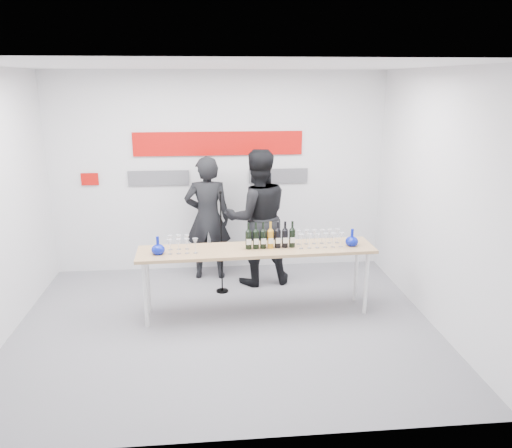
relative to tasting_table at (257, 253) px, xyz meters
name	(u,v)px	position (x,y,z in m)	size (l,w,h in m)	color
ground	(226,326)	(-0.41, -0.31, -0.80)	(5.00, 5.00, 0.00)	slate
back_wall	(219,173)	(-0.41, 1.69, 0.70)	(5.00, 0.04, 3.00)	silver
signage	(215,153)	(-0.46, 1.66, 1.00)	(3.38, 0.02, 0.79)	#BA0B07
tasting_table	(257,253)	(0.00, 0.00, 0.00)	(2.92, 0.68, 0.87)	tan
wine_bottles	(270,235)	(0.17, 0.00, 0.23)	(0.62, 0.10, 0.33)	black
decanter_left	(158,245)	(-1.18, -0.09, 0.17)	(0.16, 0.16, 0.21)	#0817A0
decanter_right	(352,237)	(1.19, -0.01, 0.17)	(0.16, 0.16, 0.21)	#0817A0
glasses_left	(181,244)	(-0.92, -0.04, 0.16)	(0.37, 0.23, 0.18)	silver
glasses_right	(320,238)	(0.79, 0.03, 0.16)	(0.57, 0.24, 0.18)	silver
presenter_left	(208,218)	(-0.60, 1.29, 0.11)	(0.67, 0.44, 1.82)	black
presenter_right	(257,218)	(0.11, 1.02, 0.17)	(0.95, 0.74, 1.95)	black
mic_stand	(222,262)	(-0.42, 0.71, -0.36)	(0.17, 0.17, 1.45)	black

